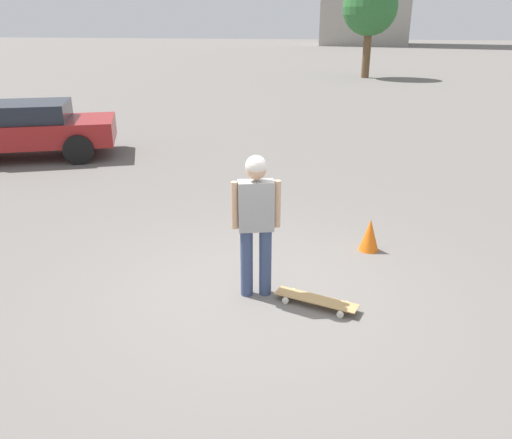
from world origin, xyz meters
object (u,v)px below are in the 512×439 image
(skateboard, at_px, (316,300))
(traffic_cone, at_px, (370,235))
(person, at_px, (256,216))
(car_parked_near, at_px, (26,128))

(skateboard, relative_size, traffic_cone, 2.10)
(traffic_cone, bearing_deg, person, 49.81)
(person, distance_m, car_parked_near, 8.73)
(car_parked_near, bearing_deg, person, 117.74)
(person, bearing_deg, traffic_cone, 32.43)
(person, distance_m, traffic_cone, 2.21)
(person, xyz_separation_m, traffic_cone, (-1.34, -1.58, -0.78))
(person, distance_m, skateboard, 1.21)
(skateboard, height_order, car_parked_near, car_parked_near)
(person, relative_size, car_parked_near, 0.38)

